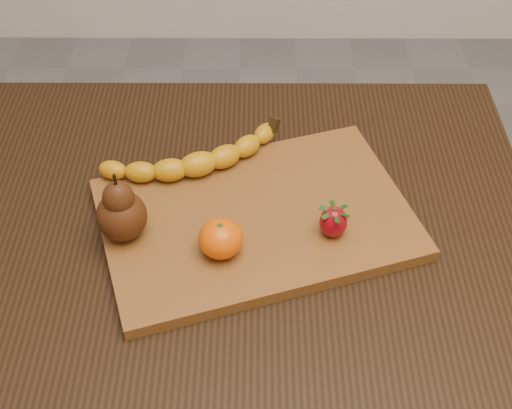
{
  "coord_description": "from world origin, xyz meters",
  "views": [
    {
      "loc": [
        0.07,
        -0.76,
        1.53
      ],
      "look_at": [
        0.07,
        -0.01,
        0.8
      ],
      "focal_mm": 50.0,
      "sensor_mm": 36.0,
      "label": 1
    }
  ],
  "objects_px": {
    "table": "(212,259)",
    "mandarin": "(221,239)",
    "pear": "(120,206)",
    "cutting_board": "(256,219)"
  },
  "relations": [
    {
      "from": "cutting_board",
      "to": "mandarin",
      "type": "relative_size",
      "value": 7.14
    },
    {
      "from": "table",
      "to": "cutting_board",
      "type": "height_order",
      "value": "cutting_board"
    },
    {
      "from": "cutting_board",
      "to": "pear",
      "type": "distance_m",
      "value": 0.2
    },
    {
      "from": "table",
      "to": "pear",
      "type": "relative_size",
      "value": 8.92
    },
    {
      "from": "cutting_board",
      "to": "pear",
      "type": "relative_size",
      "value": 4.01
    },
    {
      "from": "pear",
      "to": "mandarin",
      "type": "bearing_deg",
      "value": -13.79
    },
    {
      "from": "pear",
      "to": "table",
      "type": "bearing_deg",
      "value": 24.19
    },
    {
      "from": "cutting_board",
      "to": "table",
      "type": "bearing_deg",
      "value": 151.24
    },
    {
      "from": "mandarin",
      "to": "pear",
      "type": "bearing_deg",
      "value": 166.21
    },
    {
      "from": "table",
      "to": "mandarin",
      "type": "xyz_separation_m",
      "value": [
        0.02,
        -0.09,
        0.14
      ]
    }
  ]
}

